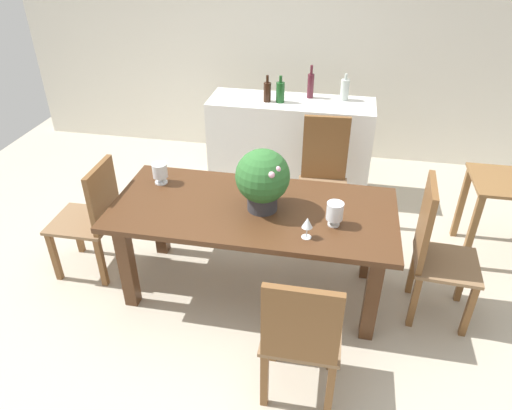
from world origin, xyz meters
The scene contains 17 objects.
ground_plane centered at (0.00, 0.00, 0.00)m, with size 7.04×7.04×0.00m, color #BCB29E.
back_wall centered at (0.00, 2.60, 1.30)m, with size 6.40×0.10×2.60m, color silver.
dining_table centered at (0.00, 0.05, 0.63)m, with size 1.98×0.91×0.75m.
chair_head_end centered at (-1.25, 0.05, 0.53)m, with size 0.47×0.44×0.95m.
chair_far_right centered at (0.44, 0.97, 0.57)m, with size 0.46×0.50×1.05m.
chair_near_right centered at (0.45, -0.86, 0.53)m, with size 0.45×0.41×0.96m.
chair_foot_end centered at (1.25, 0.05, 0.57)m, with size 0.46×0.45×1.05m.
flower_centerpiece centered at (0.07, 0.04, 0.99)m, with size 0.37×0.37×0.44m.
crystal_vase_left centered at (-0.75, 0.25, 0.85)m, with size 0.11×0.11×0.16m.
crystal_vase_center_near centered at (0.56, -0.07, 0.85)m, with size 0.11×0.11×0.17m.
wine_glass centered at (0.40, -0.24, 0.86)m, with size 0.07×0.07×0.15m.
kitchen_counter centered at (0.06, 1.63, 0.48)m, with size 1.58×0.52×0.96m, color white.
wine_bottle_green centered at (0.55, 1.75, 1.06)m, with size 0.08×0.08×0.25m.
wine_bottle_clear centered at (0.22, 1.76, 1.09)m, with size 0.06×0.06×0.31m.
wine_bottle_amber centered at (-0.17, 1.58, 1.06)m, with size 0.07×0.07×0.25m.
wine_bottle_dark centered at (-0.04, 1.58, 1.06)m, with size 0.08×0.08×0.25m.
side_table centered at (1.93, 0.85, 0.55)m, with size 0.65×0.54×0.72m.
Camera 1 is at (0.54, -2.67, 2.52)m, focal length 33.07 mm.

